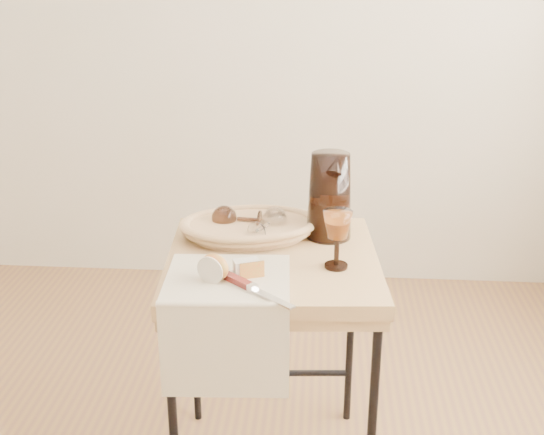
# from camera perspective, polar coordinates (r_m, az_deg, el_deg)

# --- Properties ---
(side_table) EXTENTS (0.61, 0.61, 0.73)m
(side_table) POSITION_cam_1_polar(r_m,az_deg,el_deg) (2.06, 0.04, -12.42)
(side_table) COLOR olive
(side_table) RESTS_ON floor
(tea_towel) EXTENTS (0.33, 0.30, 0.01)m
(tea_towel) POSITION_cam_1_polar(r_m,az_deg,el_deg) (1.76, -3.67, -5.02)
(tea_towel) COLOR beige
(tea_towel) RESTS_ON side_table
(bread_basket) EXTENTS (0.40, 0.31, 0.05)m
(bread_basket) POSITION_cam_1_polar(r_m,az_deg,el_deg) (2.00, -1.85, -0.93)
(bread_basket) COLOR #A37548
(bread_basket) RESTS_ON side_table
(goblet_lying_a) EXTENTS (0.13, 0.09, 0.07)m
(goblet_lying_a) POSITION_cam_1_polar(r_m,az_deg,el_deg) (2.01, -2.71, -0.11)
(goblet_lying_a) COLOR #533422
(goblet_lying_a) RESTS_ON bread_basket
(goblet_lying_b) EXTENTS (0.12, 0.14, 0.07)m
(goblet_lying_b) POSITION_cam_1_polar(r_m,az_deg,el_deg) (1.97, -0.39, -0.58)
(goblet_lying_b) COLOR white
(goblet_lying_b) RESTS_ON bread_basket
(pitcher) EXTENTS (0.22, 0.28, 0.29)m
(pitcher) POSITION_cam_1_polar(r_m,az_deg,el_deg) (1.97, 4.76, 1.78)
(pitcher) COLOR black
(pitcher) RESTS_ON side_table
(wine_goblet) EXTENTS (0.10, 0.10, 0.16)m
(wine_goblet) POSITION_cam_1_polar(r_m,az_deg,el_deg) (1.79, 5.38, -1.79)
(wine_goblet) COLOR white
(wine_goblet) RESTS_ON side_table
(apple_half) EXTENTS (0.09, 0.07, 0.07)m
(apple_half) POSITION_cam_1_polar(r_m,az_deg,el_deg) (1.73, -4.75, -4.08)
(apple_half) COLOR red
(apple_half) RESTS_ON tea_towel
(apple_wedge) EXTENTS (0.07, 0.05, 0.04)m
(apple_wedge) POSITION_cam_1_polar(r_m,az_deg,el_deg) (1.75, -2.12, -4.15)
(apple_wedge) COLOR beige
(apple_wedge) RESTS_ON tea_towel
(table_knife) EXTENTS (0.19, 0.17, 0.02)m
(table_knife) POSITION_cam_1_polar(r_m,az_deg,el_deg) (1.68, -1.42, -5.86)
(table_knife) COLOR silver
(table_knife) RESTS_ON tea_towel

